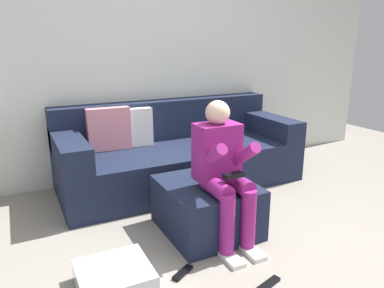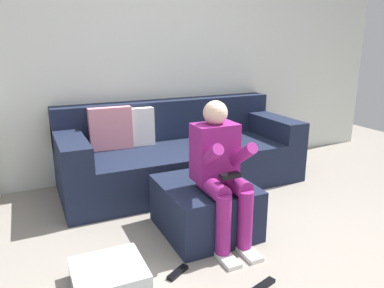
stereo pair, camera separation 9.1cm
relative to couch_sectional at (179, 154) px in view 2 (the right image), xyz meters
name	(u,v)px [view 2 (the right image)]	position (x,y,z in m)	size (l,w,h in m)	color
ground_plane	(261,281)	(-0.18, -1.71, -0.30)	(7.99, 7.99, 0.00)	gray
wall_back	(144,45)	(-0.18, 0.46, 1.06)	(6.15, 0.10, 2.73)	silver
couch_sectional	(179,154)	(0.00, 0.00, 0.00)	(2.36, 0.95, 0.81)	#192138
ottoman	(205,207)	(-0.21, -1.00, -0.11)	(0.64, 0.70, 0.38)	#192138
person_seated	(221,168)	(-0.18, -1.18, 0.25)	(0.31, 0.56, 1.01)	#8C1E72
storage_bin	(109,276)	(-1.03, -1.37, -0.24)	(0.42, 0.39, 0.13)	silver
remote_near_ottoman	(263,286)	(-0.21, -1.77, -0.29)	(0.19, 0.05, 0.02)	black
remote_by_storage_bin	(178,272)	(-0.61, -1.43, -0.29)	(0.17, 0.05, 0.02)	black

